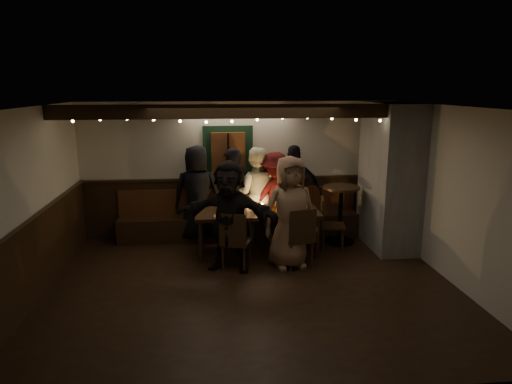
{
  "coord_description": "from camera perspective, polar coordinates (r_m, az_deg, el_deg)",
  "views": [
    {
      "loc": [
        -0.59,
        -6.21,
        2.86
      ],
      "look_at": [
        0.25,
        1.6,
        1.05
      ],
      "focal_mm": 32.0,
      "sensor_mm": 36.0,
      "label": 1
    }
  ],
  "objects": [
    {
      "name": "person_f",
      "position": [
        7.19,
        -3.35,
        -3.0
      ],
      "size": [
        1.72,
        1.05,
        1.77
      ],
      "primitive_type": "imported",
      "rotation": [
        0.0,
        0.0,
        -0.35
      ],
      "color": "black",
      "rests_on": "ground"
    },
    {
      "name": "person_a",
      "position": [
        8.6,
        -7.33,
        -0.21
      ],
      "size": [
        0.95,
        0.67,
        1.83
      ],
      "primitive_type": "imported",
      "rotation": [
        0.0,
        0.0,
        3.04
      ],
      "color": "black",
      "rests_on": "ground"
    },
    {
      "name": "chair_near_left",
      "position": [
        7.23,
        -2.69,
        -5.77
      ],
      "size": [
        0.55,
        0.55,
        0.96
      ],
      "color": "black",
      "rests_on": "ground"
    },
    {
      "name": "dining_table",
      "position": [
        7.95,
        0.13,
        -2.8
      ],
      "size": [
        2.14,
        0.92,
        0.93
      ],
      "color": "black",
      "rests_on": "ground"
    },
    {
      "name": "person_g",
      "position": [
        7.3,
        4.23,
        -2.56
      ],
      "size": [
        0.99,
        0.74,
        1.82
      ],
      "primitive_type": "imported",
      "rotation": [
        0.0,
        0.0,
        0.2
      ],
      "color": "#8E674B",
      "rests_on": "ground"
    },
    {
      "name": "person_e",
      "position": [
        8.71,
        4.81,
        -0.04
      ],
      "size": [
        1.11,
        0.6,
        1.81
      ],
      "primitive_type": "imported",
      "rotation": [
        0.0,
        0.0,
        2.98
      ],
      "color": "black",
      "rests_on": "ground"
    },
    {
      "name": "chair_near_right",
      "position": [
        7.35,
        5.52,
        -5.32
      ],
      "size": [
        0.54,
        0.54,
        1.0
      ],
      "color": "black",
      "rests_on": "ground"
    },
    {
      "name": "room",
      "position": [
        8.01,
        5.98,
        0.02
      ],
      "size": [
        6.02,
        5.01,
        2.62
      ],
      "color": "black",
      "rests_on": "ground"
    },
    {
      "name": "person_d",
      "position": [
        8.64,
        2.35,
        -0.55
      ],
      "size": [
        1.25,
        1.0,
        1.68
      ],
      "primitive_type": "imported",
      "rotation": [
        0.0,
        0.0,
        3.55
      ],
      "color": "#400C0D",
      "rests_on": "ground"
    },
    {
      "name": "high_top",
      "position": [
        8.63,
        10.53,
        -1.87
      ],
      "size": [
        0.68,
        0.68,
        1.08
      ],
      "color": "black",
      "rests_on": "ground"
    },
    {
      "name": "person_c",
      "position": [
        8.65,
        -0.05,
        -0.22
      ],
      "size": [
        0.97,
        0.82,
        1.77
      ],
      "primitive_type": "imported",
      "rotation": [
        0.0,
        0.0,
        2.96
      ],
      "color": "#F2ECC8",
      "rests_on": "ground"
    },
    {
      "name": "person_b",
      "position": [
        8.59,
        -2.96,
        -0.31
      ],
      "size": [
        0.65,
        0.43,
        1.77
      ],
      "primitive_type": "imported",
      "rotation": [
        0.0,
        0.0,
        3.15
      ],
      "color": "black",
      "rests_on": "ground"
    },
    {
      "name": "chair_end",
      "position": [
        8.28,
        8.96,
        -3.54
      ],
      "size": [
        0.5,
        0.5,
        0.94
      ],
      "color": "black",
      "rests_on": "ground"
    }
  ]
}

